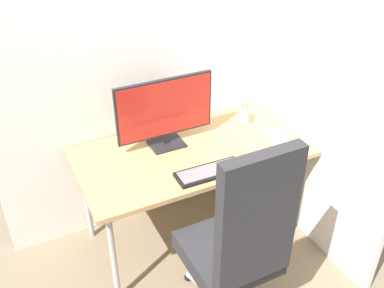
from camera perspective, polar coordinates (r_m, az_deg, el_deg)
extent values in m
plane|color=gray|center=(3.27, -0.05, -11.49)|extent=(8.00, 8.00, 0.00)
cube|color=white|center=(2.86, -3.83, 14.68)|extent=(2.36, 0.04, 2.80)
cube|color=white|center=(2.82, 15.58, 13.30)|extent=(0.04, 1.65, 2.80)
cube|color=tan|center=(2.82, -0.05, -1.06)|extent=(1.47, 0.76, 0.03)
cylinder|color=#B2B5BA|center=(2.67, -10.12, -14.36)|extent=(0.04, 0.04, 0.70)
cylinder|color=#B2B5BA|center=(3.14, 13.30, -6.38)|extent=(0.04, 0.04, 0.70)
cylinder|color=#B2B5BA|center=(3.11, -13.53, -6.81)|extent=(0.04, 0.04, 0.70)
cylinder|color=#B2B5BA|center=(3.52, 7.34, -0.90)|extent=(0.04, 0.04, 0.70)
sphere|color=black|center=(3.02, 6.64, -15.94)|extent=(0.05, 0.05, 0.05)
cube|color=silver|center=(2.89, 5.50, -17.52)|extent=(0.27, 0.21, 0.03)
sphere|color=black|center=(2.97, -0.53, -16.85)|extent=(0.05, 0.05, 0.05)
cube|color=silver|center=(2.87, 1.75, -18.02)|extent=(0.13, 0.31, 0.03)
cylinder|color=silver|center=(2.65, 4.37, -17.23)|extent=(0.04, 0.04, 0.35)
cube|color=#2D2D33|center=(2.48, 4.60, -13.81)|extent=(0.46, 0.47, 0.11)
cube|color=#2D2D33|center=(2.05, 8.45, -9.80)|extent=(0.41, 0.07, 0.73)
cube|color=black|center=(2.87, -3.29, 0.03)|extent=(0.22, 0.18, 0.01)
cube|color=black|center=(2.85, -3.39, 0.84)|extent=(0.04, 0.02, 0.07)
cube|color=black|center=(2.75, -3.56, 4.70)|extent=(0.64, 0.02, 0.39)
cube|color=#B2261E|center=(2.74, -3.44, 4.58)|extent=(0.61, 0.01, 0.36)
cube|color=black|center=(2.61, 2.30, -3.63)|extent=(0.42, 0.16, 0.02)
cube|color=slate|center=(2.60, 2.31, -3.42)|extent=(0.38, 0.13, 0.00)
ellipsoid|color=slate|center=(2.75, 8.37, -1.55)|extent=(0.08, 0.10, 0.04)
cylinder|color=#9EA0A5|center=(3.13, 6.82, 3.66)|extent=(0.09, 0.09, 0.09)
cylinder|color=silver|center=(3.09, 6.77, 4.70)|extent=(0.02, 0.01, 0.13)
cylinder|color=silver|center=(3.10, 7.02, 4.76)|extent=(0.02, 0.01, 0.13)
torus|color=black|center=(3.12, 6.83, 3.82)|extent=(0.04, 0.04, 0.01)
cylinder|color=orange|center=(3.10, 7.12, 4.30)|extent=(0.02, 0.02, 0.13)
cylinder|color=#337FD8|center=(3.12, 6.60, 4.57)|extent=(0.01, 0.02, 0.13)
cube|color=silver|center=(2.96, 11.02, 0.66)|extent=(0.17, 0.24, 0.02)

